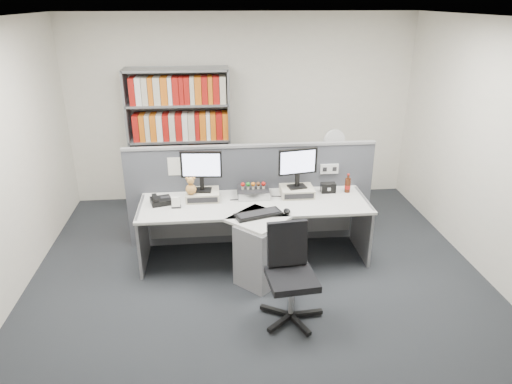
{
  "coord_description": "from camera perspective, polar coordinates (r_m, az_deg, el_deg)",
  "views": [
    {
      "loc": [
        -0.45,
        -3.96,
        2.87
      ],
      "look_at": [
        0.0,
        0.65,
        0.92
      ],
      "focal_mm": 32.54,
      "sensor_mm": 36.0,
      "label": 1
    }
  ],
  "objects": [
    {
      "name": "desk",
      "position": [
        5.17,
        0.06,
        -4.98
      ],
      "size": [
        2.6,
        1.2,
        0.72
      ],
      "color": "silver",
      "rests_on": "ground"
    },
    {
      "name": "desktop_pc",
      "position": [
        5.41,
        -0.37,
        -0.02
      ],
      "size": [
        0.36,
        0.32,
        0.1
      ],
      "color": "black",
      "rests_on": "desk"
    },
    {
      "name": "figurines",
      "position": [
        5.36,
        -0.35,
        0.89
      ],
      "size": [
        0.29,
        0.05,
        0.09
      ],
      "color": "beige",
      "rests_on": "desktop_pc"
    },
    {
      "name": "desk_phone",
      "position": [
        5.33,
        -11.66,
        -1.03
      ],
      "size": [
        0.27,
        0.25,
        0.1
      ],
      "color": "black",
      "rests_on": "desk"
    },
    {
      "name": "partition",
      "position": [
        5.68,
        -0.55,
        -0.19
      ],
      "size": [
        3.0,
        0.08,
        1.27
      ],
      "color": "#4C4E56",
      "rests_on": "ground"
    },
    {
      "name": "filing_cabinet",
      "position": [
        6.67,
        9.16,
        0.34
      ],
      "size": [
        0.45,
        0.61,
        0.7
      ],
      "color": "gray",
      "rests_on": "ground"
    },
    {
      "name": "room_shell",
      "position": [
        4.13,
        0.89,
        7.69
      ],
      "size": [
        5.04,
        5.54,
        2.72
      ],
      "color": "white",
      "rests_on": "ground"
    },
    {
      "name": "speaker",
      "position": [
        5.58,
        8.86,
        0.52
      ],
      "size": [
        0.17,
        0.1,
        0.12
      ],
      "primitive_type": "cube",
      "color": "black",
      "rests_on": "desk"
    },
    {
      "name": "mouse",
      "position": [
        5.01,
        3.82,
        -2.36
      ],
      "size": [
        0.07,
        0.12,
        0.04
      ],
      "primitive_type": "ellipsoid",
      "color": "black",
      "rests_on": "desk"
    },
    {
      "name": "monitor_riser_right",
      "position": [
        5.45,
        5.05,
        0.08
      ],
      "size": [
        0.38,
        0.31,
        0.1
      ],
      "color": "beige",
      "rests_on": "desk"
    },
    {
      "name": "plush_toy",
      "position": [
        5.24,
        -8.02,
        0.63
      ],
      "size": [
        0.12,
        0.12,
        0.21
      ],
      "color": "#BD843F",
      "rests_on": "monitor_riser_left"
    },
    {
      "name": "monitor_right",
      "position": [
        5.33,
        5.16,
        3.36
      ],
      "size": [
        0.46,
        0.18,
        0.47
      ],
      "color": "black",
      "rests_on": "monitor_riser_right"
    },
    {
      "name": "monitor_left",
      "position": [
        5.25,
        -6.74,
        2.98
      ],
      "size": [
        0.47,
        0.17,
        0.47
      ],
      "color": "black",
      "rests_on": "monitor_riser_left"
    },
    {
      "name": "monitor_riser_left",
      "position": [
        5.37,
        -6.58,
        -0.37
      ],
      "size": [
        0.38,
        0.31,
        0.1
      ],
      "color": "beige",
      "rests_on": "desk"
    },
    {
      "name": "keyboard",
      "position": [
        4.94,
        0.28,
        -2.74
      ],
      "size": [
        0.54,
        0.34,
        0.03
      ],
      "color": "black",
      "rests_on": "desk"
    },
    {
      "name": "desk_calendar",
      "position": [
        5.19,
        -9.8,
        -1.36
      ],
      "size": [
        0.1,
        0.08,
        0.12
      ],
      "color": "black",
      "rests_on": "desk"
    },
    {
      "name": "office_chair",
      "position": [
        4.43,
        4.2,
        -9.63
      ],
      "size": [
        0.6,
        0.61,
        0.93
      ],
      "color": "silver",
      "rests_on": "ground"
    },
    {
      "name": "ground",
      "position": [
        4.91,
        0.76,
        -12.93
      ],
      "size": [
        5.5,
        5.5,
        0.0
      ],
      "primitive_type": "plane",
      "color": "#292C31",
      "rests_on": "ground"
    },
    {
      "name": "shelving_unit",
      "position": [
        6.69,
        -9.27,
        6.08
      ],
      "size": [
        1.41,
        0.4,
        2.0
      ],
      "color": "gray",
      "rests_on": "ground"
    },
    {
      "name": "cola_bottle",
      "position": [
        5.61,
        11.19,
        0.81
      ],
      "size": [
        0.07,
        0.07,
        0.23
      ],
      "color": "#3F190A",
      "rests_on": "desk"
    },
    {
      "name": "desk_fan",
      "position": [
        6.45,
        9.53,
        5.91
      ],
      "size": [
        0.31,
        0.18,
        0.52
      ],
      "color": "white",
      "rests_on": "filing_cabinet"
    }
  ]
}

